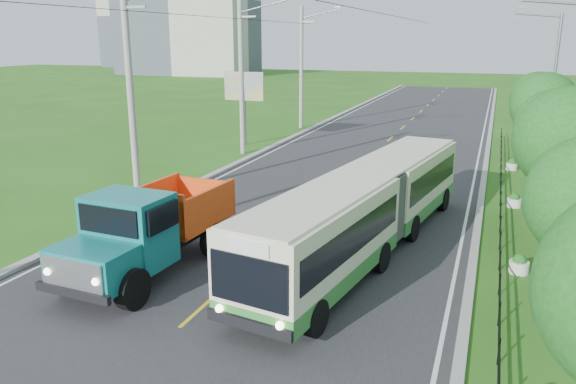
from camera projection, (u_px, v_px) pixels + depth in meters
The scene contains 24 objects.
ground at pixel (200, 310), 16.00m from camera, with size 240.00×240.00×0.00m, color #265B15.
road at pixel (360, 166), 34.08m from camera, with size 14.00×120.00×0.02m, color #28282B.
curb_left at pixel (252, 156), 36.47m from camera, with size 0.40×120.00×0.15m, color #9E9E99.
curb_right at pixel (484, 174), 31.68m from camera, with size 0.30×120.00×0.10m, color #9E9E99.
edge_line_left at pixel (260, 158), 36.30m from camera, with size 0.12×120.00×0.00m, color silver.
edge_line_right at pixel (475, 174), 31.86m from camera, with size 0.12×120.00×0.00m, color silver.
centre_dash at pixel (200, 309), 15.99m from camera, with size 0.12×2.20×0.00m, color yellow.
railing_right at pixel (500, 199), 25.91m from camera, with size 0.04×40.00×0.60m, color black.
pole_near at pixel (131, 93), 25.55m from camera, with size 3.51×0.32×10.00m.
pole_mid at pixel (242, 76), 36.40m from camera, with size 3.51×0.32×10.00m.
pole_far at pixel (302, 68), 47.25m from camera, with size 3.51×0.32×10.00m.
tree_third at pixel (569, 145), 19.01m from camera, with size 3.60×3.62×6.00m.
tree_fourth at pixel (553, 130), 24.54m from camera, with size 3.24×3.31×5.40m.
tree_fifth at pixel (545, 109), 29.90m from camera, with size 3.48×3.52×5.80m.
tree_back at pixel (538, 101), 35.38m from camera, with size 3.30×3.36×5.50m.
streetlight_far at pixel (551, 79), 36.47m from camera, with size 3.02×0.20×9.07m.
planter_near at pixel (519, 265), 18.47m from camera, with size 0.64×0.64×0.67m.
planter_mid at pixel (514, 201), 25.71m from camera, with size 0.64×0.64×0.67m.
planter_far at pixel (512, 165), 32.95m from camera, with size 0.64×0.64×0.67m.
billboard_left at pixel (244, 91), 39.85m from camera, with size 3.00×0.20×5.20m.
apartment_near at pixel (186, 1), 116.32m from camera, with size 28.00×14.00×30.00m, color #B7B2A3.
apartment_far at pixel (152, 16), 147.81m from camera, with size 24.00×14.00×26.00m, color #B7B2A3.
bus at pixel (367, 205), 19.91m from camera, with size 4.88×15.47×2.95m.
dump_truck at pixel (148, 225), 18.21m from camera, with size 3.04×7.02×2.89m.
Camera 1 is at (7.40, -12.76, 7.49)m, focal length 35.00 mm.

